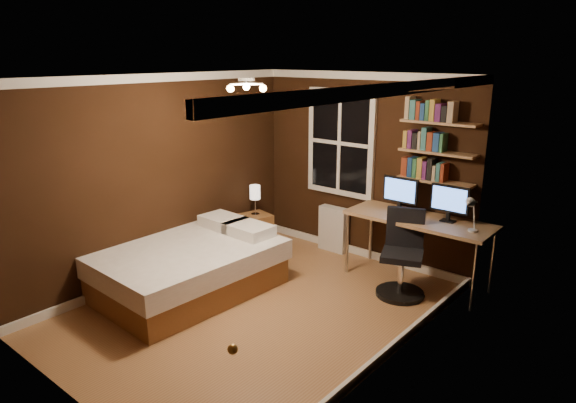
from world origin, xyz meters
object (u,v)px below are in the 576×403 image
Objects in this scene: nightstand at (256,231)px; monitor_right at (449,204)px; radiator at (334,229)px; desk_lamp at (472,214)px; office_chair at (402,263)px; desk at (419,223)px; bed at (189,267)px; bedside_lamp at (255,200)px; monitor_left at (400,194)px.

nightstand is 1.07× the size of monitor_right.
desk_lamp reaches higher than radiator.
monitor_right reaches higher than office_chair.
nightstand is 3.13m from desk_lamp.
desk is (2.35, 0.37, 0.53)m from nightstand.
office_chair is (1.96, 1.53, 0.09)m from bed.
nightstand is 2.37m from office_chair.
desk_lamp is (2.06, -0.38, 0.73)m from radiator.
bed is 1.61m from nightstand.
bedside_lamp is 0.95× the size of monitor_left.
radiator is 1.46× the size of desk_lamp.
radiator is at bearing 170.47° from desk.
monitor_right is 0.43m from desk_lamp.
desk_lamp reaches higher than nightstand.
desk is at bearing 167.38° from desk_lamp.
monitor_right is (2.26, 2.02, 0.75)m from bed.
bed is 1.66m from bedside_lamp.
bedside_lamp is 0.68× the size of radiator.
desk_lamp reaches higher than bed.
radiator is at bearing 172.29° from monitor_left.
radiator is 1.87m from monitor_right.
radiator is at bearing 46.56° from nightstand.
bed is 4.33× the size of nightstand.
bedside_lamp is at bearing 0.00° from nightstand.
nightstand is at bearing -170.21° from monitor_right.
bedside_lamp reaches higher than nightstand.
desk is at bearing -9.53° from radiator.
monitor_right is 1.04× the size of desk_lamp.
desk_lamp reaches higher than desk.
bed is at bearing -135.20° from desk.
office_chair is at bearing -121.56° from monitor_right.
nightstand is at bearing -170.98° from desk.
monitor_left is at bearing 12.75° from bedside_lamp.
desk_lamp is at bearing -33.98° from monitor_right.
monitor_left is at bearing -7.71° from radiator.
bed is 4.86× the size of bedside_lamp.
nightstand is at bearing 106.85° from bed.
nightstand is 0.28× the size of desk.
nightstand is 1.13m from radiator.
radiator is 1.40× the size of monitor_right.
bedside_lamp is (0.00, 0.00, 0.46)m from nightstand.
bed is 3.13m from monitor_right.
desk reaches higher than radiator.
desk_lamp is at bearing -13.58° from monitor_left.
bedside_lamp is 2.73m from monitor_right.
office_chair is at bearing -24.33° from radiator.
bed is at bearing -104.33° from radiator.
bed is at bearing -138.26° from monitor_right.
bedside_lamp is at bearing 106.85° from bed.
monitor_left is 1.04× the size of desk_lamp.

